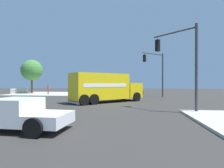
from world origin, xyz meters
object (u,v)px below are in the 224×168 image
object	(u,v)px
delivery_truck	(105,87)
pedestrian_near_corner	(48,89)
shade_tree_near	(32,70)
traffic_light_secondary	(181,56)
traffic_light_primary	(157,68)
pickup_white	(12,113)
sedan_black	(130,92)

from	to	relation	value
delivery_truck	pedestrian_near_corner	world-z (taller)	delivery_truck
shade_tree_near	traffic_light_secondary	bearing A→B (deg)	49.93
traffic_light_primary	pickup_white	xyz separation A→B (m)	(18.99, -8.61, -3.40)
pickup_white	delivery_truck	bearing A→B (deg)	168.96
traffic_light_primary	pickup_white	world-z (taller)	traffic_light_primary
pickup_white	sedan_black	bearing A→B (deg)	168.39
delivery_truck	shade_tree_near	bearing A→B (deg)	-129.66
delivery_truck	pickup_white	size ratio (longest dim) A/B	1.45
traffic_light_secondary	pedestrian_near_corner	distance (m)	24.26
pickup_white	pedestrian_near_corner	world-z (taller)	pedestrian_near_corner
traffic_light_primary	traffic_light_secondary	world-z (taller)	traffic_light_primary
traffic_light_secondary	sedan_black	world-z (taller)	traffic_light_secondary
traffic_light_secondary	delivery_truck	bearing A→B (deg)	-131.05
delivery_truck	traffic_light_secondary	xyz separation A→B (m)	(5.61, 6.44, 2.45)
traffic_light_primary	shade_tree_near	size ratio (longest dim) A/B	1.01
pedestrian_near_corner	shade_tree_near	size ratio (longest dim) A/B	0.27
traffic_light_primary	pedestrian_near_corner	bearing A→B (deg)	-101.33
traffic_light_secondary	pedestrian_near_corner	bearing A→B (deg)	-132.18
shade_tree_near	pickup_white	bearing A→B (deg)	28.23
traffic_light_primary	traffic_light_secondary	distance (m)	12.63
pickup_white	sedan_black	distance (m)	23.60
traffic_light_primary	shade_tree_near	world-z (taller)	shade_tree_near
shade_tree_near	pedestrian_near_corner	bearing A→B (deg)	60.00
delivery_truck	pedestrian_near_corner	distance (m)	15.55
delivery_truck	shade_tree_near	distance (m)	20.71
delivery_truck	shade_tree_near	xyz separation A→B (m)	(-13.09, -15.79, 2.85)
pickup_white	pedestrian_near_corner	bearing A→B (deg)	-158.08
traffic_light_secondary	pickup_white	size ratio (longest dim) A/B	1.12
traffic_light_primary	delivery_truck	bearing A→B (deg)	-41.78
sedan_black	shade_tree_near	xyz separation A→B (m)	(-1.95, -18.21, 3.79)
delivery_truck	traffic_light_primary	distance (m)	9.75
traffic_light_primary	shade_tree_near	bearing A→B (deg)	-105.40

